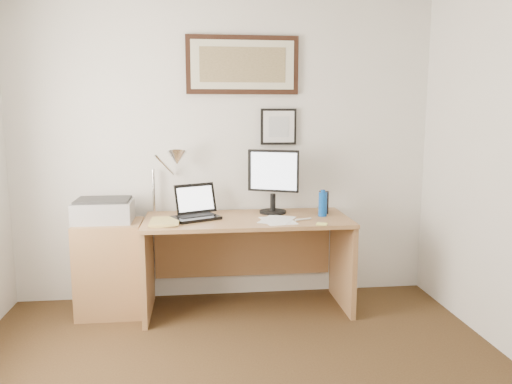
{
  "coord_description": "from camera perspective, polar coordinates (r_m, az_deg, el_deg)",
  "views": [
    {
      "loc": [
        -0.22,
        -2.18,
        1.57
      ],
      "look_at": [
        0.2,
        1.43,
        0.99
      ],
      "focal_mm": 35.0,
      "sensor_mm": 36.0,
      "label": 1
    }
  ],
  "objects": [
    {
      "name": "speaker",
      "position": [
        4.12,
        7.75,
        -1.17
      ],
      "size": [
        0.1,
        0.09,
        0.18
      ],
      "primitive_type": "cube",
      "rotation": [
        0.0,
        0.0,
        -0.27
      ],
      "color": "black",
      "rests_on": "desk"
    },
    {
      "name": "laptop",
      "position": [
        3.93,
        -6.9,
        -2.14
      ],
      "size": [
        0.41,
        0.42,
        0.26
      ],
      "color": "black",
      "rests_on": "desk"
    },
    {
      "name": "printer",
      "position": [
        4.04,
        -17.02,
        -2.01
      ],
      "size": [
        0.44,
        0.34,
        0.18
      ],
      "color": "#9D9DA0",
      "rests_on": "side_cabinet"
    },
    {
      "name": "paper_sheet_b",
      "position": [
        3.84,
        2.44,
        -3.19
      ],
      "size": [
        0.34,
        0.38,
        0.0
      ],
      "primitive_type": "cube",
      "rotation": [
        0.0,
        0.0,
        -0.47
      ],
      "color": "white",
      "rests_on": "desk"
    },
    {
      "name": "wall_back",
      "position": [
        4.2,
        -3.59,
        4.72
      ],
      "size": [
        3.5,
        0.02,
        2.5
      ],
      "primitive_type": "cube",
      "color": "silver",
      "rests_on": "ground"
    },
    {
      "name": "book",
      "position": [
        3.8,
        -12.02,
        -3.39
      ],
      "size": [
        0.22,
        0.3,
        0.02
      ],
      "primitive_type": "imported",
      "rotation": [
        0.0,
        0.0,
        -0.02
      ],
      "color": "tan",
      "rests_on": "desk"
    },
    {
      "name": "picture_small",
      "position": [
        4.21,
        2.59,
        7.47
      ],
      "size": [
        0.3,
        0.03,
        0.3
      ],
      "color": "black",
      "rests_on": "wall_back"
    },
    {
      "name": "desk",
      "position": [
        4.05,
        -1.14,
        -5.98
      ],
      "size": [
        1.6,
        0.7,
        0.75
      ],
      "color": "olive",
      "rests_on": "floor"
    },
    {
      "name": "paper_sheet_a",
      "position": [
        3.82,
        2.53,
        -3.28
      ],
      "size": [
        0.27,
        0.35,
        0.0
      ],
      "primitive_type": "cube",
      "rotation": [
        0.0,
        0.0,
        0.15
      ],
      "color": "white",
      "rests_on": "desk"
    },
    {
      "name": "marker_pen",
      "position": [
        3.84,
        5.42,
        -3.13
      ],
      "size": [
        0.14,
        0.06,
        0.02
      ],
      "primitive_type": "cylinder",
      "rotation": [
        0.0,
        1.57,
        0.35
      ],
      "color": "silver",
      "rests_on": "desk"
    },
    {
      "name": "sticky_pad",
      "position": [
        3.7,
        7.52,
        -3.65
      ],
      "size": [
        0.1,
        0.1,
        0.01
      ],
      "primitive_type": "cube",
      "rotation": [
        0.0,
        0.0,
        -0.39
      ],
      "color": "#FEFE78",
      "rests_on": "desk"
    },
    {
      "name": "lcd_monitor",
      "position": [
        4.05,
        1.98,
        1.59
      ],
      "size": [
        0.4,
        0.22,
        0.52
      ],
      "color": "black",
      "rests_on": "desk"
    },
    {
      "name": "water_bottle",
      "position": [
        4.0,
        7.63,
        -1.4
      ],
      "size": [
        0.07,
        0.07,
        0.19
      ],
      "primitive_type": "cylinder",
      "color": "#0D48A9",
      "rests_on": "desk"
    },
    {
      "name": "side_cabinet",
      "position": [
        4.1,
        -16.29,
        -8.34
      ],
      "size": [
        0.5,
        0.4,
        0.73
      ],
      "primitive_type": "cube",
      "color": "olive",
      "rests_on": "floor"
    },
    {
      "name": "picture_large",
      "position": [
        4.19,
        -1.55,
        14.32
      ],
      "size": [
        0.92,
        0.04,
        0.47
      ],
      "color": "black",
      "rests_on": "wall_back"
    },
    {
      "name": "desk_lamp",
      "position": [
        4.01,
        -9.28,
        3.53
      ],
      "size": [
        0.29,
        0.27,
        0.53
      ],
      "color": "silver",
      "rests_on": "desk"
    },
    {
      "name": "bottle_cap",
      "position": [
        3.98,
        7.66,
        0.1
      ],
      "size": [
        0.03,
        0.03,
        0.02
      ],
      "primitive_type": "cylinder",
      "color": "#0D48A9",
      "rests_on": "water_bottle"
    }
  ]
}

